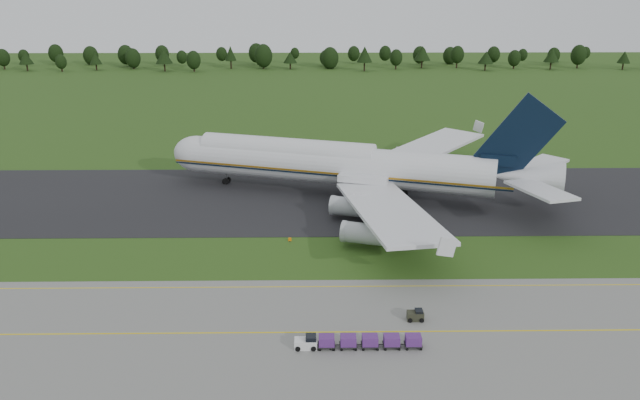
{
  "coord_description": "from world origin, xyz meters",
  "views": [
    {
      "loc": [
        0.3,
        -87.99,
        40.04
      ],
      "look_at": [
        1.51,
        2.0,
        8.67
      ],
      "focal_mm": 35.0,
      "sensor_mm": 36.0,
      "label": 1
    }
  ],
  "objects_px": {
    "utility_cart": "(415,316)",
    "aircraft": "(344,165)",
    "edge_markers": "(366,239)",
    "baggage_train": "(356,341)"
  },
  "relations": [
    {
      "from": "aircraft",
      "to": "baggage_train",
      "type": "height_order",
      "value": "aircraft"
    },
    {
      "from": "aircraft",
      "to": "edge_markers",
      "type": "xyz_separation_m",
      "value": [
        2.45,
        -23.5,
        -6.03
      ]
    },
    {
      "from": "utility_cart",
      "to": "aircraft",
      "type": "bearing_deg",
      "value": 97.54
    },
    {
      "from": "aircraft",
      "to": "utility_cart",
      "type": "bearing_deg",
      "value": -82.46
    },
    {
      "from": "aircraft",
      "to": "utility_cart",
      "type": "height_order",
      "value": "aircraft"
    },
    {
      "from": "edge_markers",
      "to": "baggage_train",
      "type": "bearing_deg",
      "value": -96.73
    },
    {
      "from": "baggage_train",
      "to": "edge_markers",
      "type": "height_order",
      "value": "baggage_train"
    },
    {
      "from": "aircraft",
      "to": "baggage_train",
      "type": "bearing_deg",
      "value": -91.35
    },
    {
      "from": "baggage_train",
      "to": "utility_cart",
      "type": "xyz_separation_m",
      "value": [
        7.81,
        6.15,
        -0.26
      ]
    },
    {
      "from": "baggage_train",
      "to": "utility_cart",
      "type": "relative_size",
      "value": 7.19
    }
  ]
}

